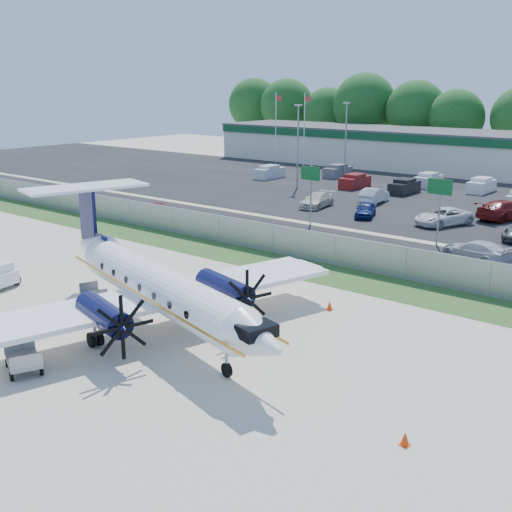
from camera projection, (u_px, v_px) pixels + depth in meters
The scene contains 25 objects.
ground at pixel (178, 327), 30.80m from camera, with size 170.00×170.00×0.00m, color beige.
grass_verge at pixel (317, 272), 39.80m from camera, with size 170.00×4.00×0.02m, color #2D561E.
access_road at pixel (372, 250), 45.05m from camera, with size 170.00×8.00×0.02m, color black.
parking_lot at pixel (481, 206), 60.80m from camera, with size 170.00×32.00×0.02m, color black.
perimeter_fence at pixel (335, 250), 41.04m from camera, with size 120.00×0.06×1.99m.
building_west at pixel (372, 146), 91.18m from camera, with size 46.40×12.40×5.24m.
sign_left at pixel (311, 182), 51.90m from camera, with size 1.80×0.26×5.00m.
sign_mid at pixel (440, 196), 45.22m from camera, with size 1.80×0.26×5.00m.
flagpole_west at pixel (276, 124), 92.40m from camera, with size 1.06×0.12×10.00m.
flagpole_east at pixel (305, 125), 89.36m from camera, with size 1.06×0.12×10.00m.
light_pole_nw at pixel (298, 141), 70.08m from camera, with size 0.90×0.35×9.09m.
light_pole_sw at pixel (346, 135), 77.58m from camera, with size 0.90×0.35×9.09m.
aircraft at pixel (156, 286), 29.71m from camera, with size 19.29×18.85×5.89m.
baggage_cart_near at pixel (94, 295), 34.28m from camera, with size 1.96×1.55×0.90m.
baggage_cart_far at pixel (23, 359), 26.04m from camera, with size 2.40×1.97×1.09m.
cone_nose at pixel (405, 439), 20.77m from camera, with size 0.33×0.33×0.47m.
cone_starboard_wing at pixel (330, 306), 33.14m from camera, with size 0.34×0.34×0.48m.
road_car_west at pixel (161, 219), 55.28m from camera, with size 2.21×4.79×1.33m, color maroon.
road_car_mid at pixel (475, 261), 42.25m from camera, with size 1.94×4.76×1.38m, color silver.
parked_car_a at pixel (317, 207), 60.41m from camera, with size 1.90×4.68×1.36m, color beige.
parked_car_b at pixel (365, 217), 56.02m from camera, with size 1.53×3.81×1.30m, color navy.
parked_car_c at pixel (443, 225), 52.87m from camera, with size 2.39×5.17×1.44m, color silver.
parked_car_f at pixel (373, 203), 62.53m from camera, with size 1.59×4.55×1.50m, color silver.
parked_car_g at pixel (504, 220), 55.05m from camera, with size 2.37×5.83×1.69m, color maroon.
far_parking_rows at pixel (499, 199), 64.55m from camera, with size 56.00×10.00×1.60m, color gray, non-canonical shape.
Camera 1 is at (21.08, -20.03, 11.39)m, focal length 45.00 mm.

